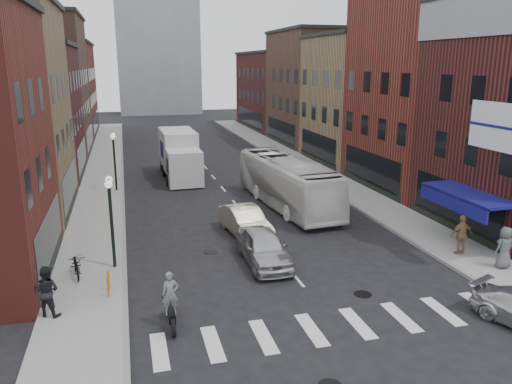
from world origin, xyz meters
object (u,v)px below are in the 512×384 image
(box_truck, at_px, (180,155))
(ped_left_solo, at_px, (47,291))
(streetlamp_near, at_px, (110,206))
(parked_bicycle, at_px, (77,265))
(sedan_left_far, at_px, (245,221))
(billboard_sign, at_px, (497,128))
(streetlamp_far, at_px, (114,151))
(bike_rack, at_px, (108,284))
(ped_right_b, at_px, (462,235))
(sedan_left_near, at_px, (264,247))
(transit_bus, at_px, (287,182))
(motorcycle_rider, at_px, (171,302))
(ped_right_c, at_px, (505,247))

(box_truck, relative_size, ped_left_solo, 4.53)
(streetlamp_near, bearing_deg, parked_bicycle, -159.26)
(box_truck, distance_m, sedan_left_far, 14.58)
(ped_left_solo, bearing_deg, parked_bicycle, -76.67)
(billboard_sign, xyz_separation_m, streetlamp_near, (-15.99, 3.50, -3.22))
(parked_bicycle, bearing_deg, streetlamp_far, 74.33)
(billboard_sign, relative_size, streetlamp_far, 0.90)
(bike_rack, xyz_separation_m, sedan_left_far, (6.80, 5.67, 0.20))
(streetlamp_far, relative_size, sedan_left_far, 0.91)
(bike_rack, bearing_deg, ped_right_b, 0.30)
(sedan_left_near, bearing_deg, parked_bicycle, 176.90)
(streetlamp_near, xyz_separation_m, ped_left_solo, (-2.20, -3.92, -1.84))
(box_truck, bearing_deg, streetlamp_near, -106.70)
(streetlamp_near, bearing_deg, box_truck, 74.42)
(parked_bicycle, height_order, ped_right_b, ped_right_b)
(streetlamp_far, xyz_separation_m, transit_bus, (10.42, -6.35, -1.36))
(motorcycle_rider, bearing_deg, parked_bicycle, 124.79)
(streetlamp_near, bearing_deg, ped_right_c, -15.23)
(box_truck, xyz_separation_m, motorcycle_rider, (-2.93, -22.99, -0.84))
(streetlamp_near, xyz_separation_m, streetlamp_far, (0.00, 14.00, 0.00))
(billboard_sign, relative_size, sedan_left_near, 0.82)
(sedan_left_near, xyz_separation_m, sedan_left_far, (0.11, 3.97, -0.02))
(parked_bicycle, bearing_deg, sedan_left_far, 13.81)
(box_truck, distance_m, sedan_left_near, 18.51)
(bike_rack, distance_m, transit_bus, 14.86)
(billboard_sign, distance_m, ped_left_solo, 18.88)
(transit_bus, distance_m, sedan_left_near, 9.54)
(box_truck, distance_m, parked_bicycle, 19.10)
(motorcycle_rider, relative_size, ped_left_solo, 1.10)
(streetlamp_far, bearing_deg, ped_right_c, -48.49)
(sedan_left_far, xyz_separation_m, ped_right_c, (9.72, -7.41, 0.33))
(ped_right_c, bearing_deg, parked_bicycle, -18.36)
(streetlamp_far, relative_size, transit_bus, 0.37)
(parked_bicycle, distance_m, ped_right_b, 17.18)
(bike_rack, relative_size, ped_left_solo, 0.43)
(streetlamp_far, bearing_deg, sedan_left_far, -59.12)
(box_truck, relative_size, ped_right_c, 4.52)
(billboard_sign, relative_size, transit_bus, 0.33)
(billboard_sign, distance_m, streetlamp_far, 23.92)
(sedan_left_far, bearing_deg, streetlamp_near, -163.21)
(transit_bus, xyz_separation_m, ped_left_solo, (-12.62, -11.57, -0.48))
(transit_bus, height_order, sedan_left_far, transit_bus)
(sedan_left_near, distance_m, ped_right_b, 9.20)
(streetlamp_far, bearing_deg, ped_right_b, -46.92)
(ped_left_solo, bearing_deg, streetlamp_far, -72.04)
(billboard_sign, bearing_deg, streetlamp_far, 132.41)
(box_truck, xyz_separation_m, parked_bicycle, (-6.36, -17.98, -1.16))
(motorcycle_rider, xyz_separation_m, sedan_left_near, (4.56, 4.58, -0.18))
(streetlamp_far, distance_m, parked_bicycle, 14.83)
(billboard_sign, relative_size, motorcycle_rider, 1.83)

